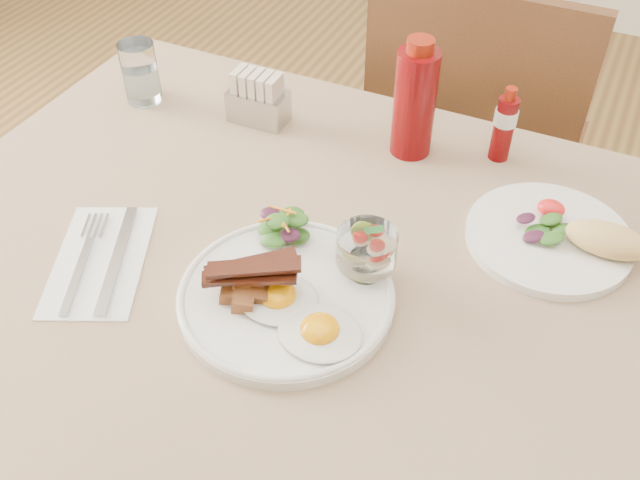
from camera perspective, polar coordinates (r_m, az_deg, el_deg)
table at (r=1.02m, az=2.80°, el=-6.44°), size 1.33×0.88×0.75m
chair_far at (r=1.59m, az=12.09°, el=7.02°), size 0.42×0.42×0.93m
main_plate at (r=0.92m, az=-2.72°, el=-4.59°), size 0.28×0.28×0.02m
fried_eggs at (r=0.88m, az=-1.75°, el=-5.89°), size 0.20×0.14×0.03m
bacon_potato_pile at (r=0.90m, az=-5.64°, el=-3.31°), size 0.12×0.09×0.06m
side_salad at (r=0.98m, az=-2.99°, el=1.01°), size 0.08×0.08×0.04m
fruit_cup at (r=0.91m, az=3.77°, el=-0.69°), size 0.08×0.08×0.08m
second_plate at (r=1.05m, az=18.86°, el=0.24°), size 0.25×0.23×0.06m
ketchup_bottle at (r=1.13m, az=7.59°, el=10.95°), size 0.07×0.07×0.20m
hot_sauce_bottle at (r=1.16m, az=14.53°, el=8.89°), size 0.04×0.04×0.13m
sugar_caddy at (r=1.23m, az=-4.98°, el=11.08°), size 0.10×0.06×0.09m
water_glass at (r=1.32m, az=-14.14°, el=12.64°), size 0.06×0.06×0.11m
napkin_cutlery at (r=1.02m, az=-17.10°, el=-1.52°), size 0.20×0.25×0.01m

